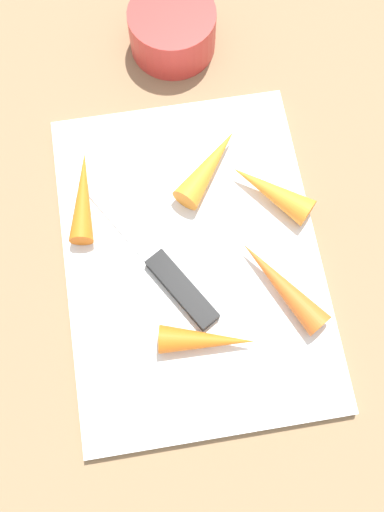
{
  "coord_description": "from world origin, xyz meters",
  "views": [
    {
      "loc": [
        -0.19,
        0.03,
        0.58
      ],
      "look_at": [
        0.0,
        0.0,
        0.01
      ],
      "focal_mm": 40.65,
      "sensor_mm": 36.0,
      "label": 1
    }
  ],
  "objects_px": {
    "cutting_board": "(192,258)",
    "carrot_short": "(270,191)",
    "carrot_shortest": "(209,340)",
    "carrot_medium": "(210,165)",
    "knife": "(173,280)",
    "small_bowl": "(172,30)",
    "carrot_long": "(83,196)",
    "carrot_longest": "(281,284)"
  },
  "relations": [
    {
      "from": "cutting_board",
      "to": "carrot_short",
      "type": "distance_m",
      "value": 0.11
    },
    {
      "from": "carrot_shortest",
      "to": "carrot_medium",
      "type": "bearing_deg",
      "value": 90.8
    },
    {
      "from": "knife",
      "to": "small_bowl",
      "type": "relative_size",
      "value": 1.81
    },
    {
      "from": "carrot_short",
      "to": "small_bowl",
      "type": "relative_size",
      "value": 0.92
    },
    {
      "from": "carrot_short",
      "to": "carrot_medium",
      "type": "relative_size",
      "value": 0.95
    },
    {
      "from": "knife",
      "to": "carrot_long",
      "type": "xyz_separation_m",
      "value": [
        0.1,
        0.08,
        0.01
      ]
    },
    {
      "from": "carrot_shortest",
      "to": "carrot_long",
      "type": "bearing_deg",
      "value": 132.11
    },
    {
      "from": "carrot_longest",
      "to": "carrot_long",
      "type": "bearing_deg",
      "value": 23.97
    },
    {
      "from": "cutting_board",
      "to": "carrot_longest",
      "type": "height_order",
      "value": "carrot_longest"
    },
    {
      "from": "knife",
      "to": "carrot_medium",
      "type": "xyz_separation_m",
      "value": [
        0.12,
        -0.06,
        0.01
      ]
    },
    {
      "from": "carrot_longest",
      "to": "carrot_long",
      "type": "height_order",
      "value": "carrot_longest"
    },
    {
      "from": "carrot_longest",
      "to": "carrot_short",
      "type": "bearing_deg",
      "value": -36.9
    },
    {
      "from": "knife",
      "to": "carrot_longest",
      "type": "bearing_deg",
      "value": -133.88
    },
    {
      "from": "carrot_longest",
      "to": "small_bowl",
      "type": "xyz_separation_m",
      "value": [
        0.32,
        0.06,
        0.0
      ]
    },
    {
      "from": "cutting_board",
      "to": "knife",
      "type": "relative_size",
      "value": 1.98
    },
    {
      "from": "carrot_long",
      "to": "carrot_shortest",
      "type": "xyz_separation_m",
      "value": [
        -0.17,
        -0.1,
        0.0
      ]
    },
    {
      "from": "cutting_board",
      "to": "carrot_medium",
      "type": "distance_m",
      "value": 0.1
    },
    {
      "from": "carrot_shortest",
      "to": "carrot_short",
      "type": "bearing_deg",
      "value": 68.83
    },
    {
      "from": "cutting_board",
      "to": "carrot_longest",
      "type": "bearing_deg",
      "value": -120.35
    },
    {
      "from": "carrot_long",
      "to": "small_bowl",
      "type": "relative_size",
      "value": 1.01
    },
    {
      "from": "carrot_short",
      "to": "carrot_long",
      "type": "xyz_separation_m",
      "value": [
        0.03,
        0.19,
        -0.0
      ]
    },
    {
      "from": "cutting_board",
      "to": "carrot_longest",
      "type": "distance_m",
      "value": 0.1
    },
    {
      "from": "carrot_shortest",
      "to": "small_bowl",
      "type": "relative_size",
      "value": 0.92
    },
    {
      "from": "knife",
      "to": "small_bowl",
      "type": "bearing_deg",
      "value": -39.5
    },
    {
      "from": "carrot_short",
      "to": "carrot_shortest",
      "type": "distance_m",
      "value": 0.17
    },
    {
      "from": "carrot_medium",
      "to": "cutting_board",
      "type": "bearing_deg",
      "value": -158.16
    },
    {
      "from": "carrot_short",
      "to": "carrot_medium",
      "type": "bearing_deg",
      "value": 9.01
    },
    {
      "from": "carrot_longest",
      "to": "carrot_short",
      "type": "relative_size",
      "value": 1.22
    },
    {
      "from": "carrot_longest",
      "to": "small_bowl",
      "type": "distance_m",
      "value": 0.32
    },
    {
      "from": "cutting_board",
      "to": "knife",
      "type": "distance_m",
      "value": 0.04
    },
    {
      "from": "carrot_longest",
      "to": "carrot_shortest",
      "type": "distance_m",
      "value": 0.09
    },
    {
      "from": "cutting_board",
      "to": "knife",
      "type": "xyz_separation_m",
      "value": [
        -0.02,
        0.02,
        0.01
      ]
    },
    {
      "from": "carrot_short",
      "to": "carrot_shortest",
      "type": "bearing_deg",
      "value": 101.45
    },
    {
      "from": "carrot_medium",
      "to": "carrot_long",
      "type": "distance_m",
      "value": 0.14
    },
    {
      "from": "cutting_board",
      "to": "knife",
      "type": "height_order",
      "value": "knife"
    },
    {
      "from": "carrot_medium",
      "to": "carrot_long",
      "type": "bearing_deg",
      "value": 137.17
    },
    {
      "from": "knife",
      "to": "carrot_shortest",
      "type": "xyz_separation_m",
      "value": [
        -0.07,
        -0.02,
        0.01
      ]
    },
    {
      "from": "knife",
      "to": "carrot_medium",
      "type": "height_order",
      "value": "carrot_medium"
    },
    {
      "from": "carrot_longest",
      "to": "carrot_short",
      "type": "height_order",
      "value": "carrot_short"
    },
    {
      "from": "cutting_board",
      "to": "carrot_medium",
      "type": "relative_size",
      "value": 3.7
    },
    {
      "from": "carrot_medium",
      "to": "carrot_long",
      "type": "relative_size",
      "value": 0.97
    },
    {
      "from": "carrot_short",
      "to": "carrot_long",
      "type": "distance_m",
      "value": 0.2
    }
  ]
}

